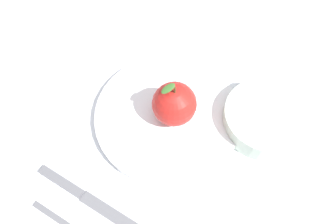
{
  "coord_description": "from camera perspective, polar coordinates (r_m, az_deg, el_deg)",
  "views": [
    {
      "loc": [
        -0.03,
        0.22,
        0.51
      ],
      "look_at": [
        -0.02,
        -0.04,
        0.02
      ],
      "focal_mm": 35.02,
      "sensor_mm": 36.0,
      "label": 1
    }
  ],
  "objects": [
    {
      "name": "ground_plane",
      "position": [
        0.55,
        -2.2,
        -4.92
      ],
      "size": [
        2.4,
        2.4,
        0.0
      ],
      "primitive_type": "plane",
      "color": "silver"
    },
    {
      "name": "dinner_plate",
      "position": [
        0.56,
        -0.0,
        -0.53
      ],
      "size": [
        0.25,
        0.25,
        0.02
      ],
      "color": "white",
      "rests_on": "ground_plane"
    },
    {
      "name": "knife",
      "position": [
        0.53,
        -13.65,
        -14.54
      ],
      "size": [
        0.21,
        0.12,
        0.01
      ],
      "color": "#59595E",
      "rests_on": "ground_plane"
    },
    {
      "name": "side_bowl",
      "position": [
        0.57,
        16.37,
        -0.92
      ],
      "size": [
        0.14,
        0.14,
        0.04
      ],
      "color": "#B2C6B2",
      "rests_on": "ground_plane"
    },
    {
      "name": "apple",
      "position": [
        0.52,
        1.11,
        1.42
      ],
      "size": [
        0.07,
        0.07,
        0.09
      ],
      "color": "#B21E19",
      "rests_on": "dinner_plate"
    }
  ]
}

